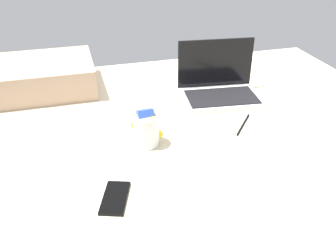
# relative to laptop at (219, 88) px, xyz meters

# --- Properties ---
(bed_mattress) EXTENTS (1.80, 1.40, 0.18)m
(bed_mattress) POSITION_rel_laptop_xyz_m (-0.21, -0.20, -0.13)
(bed_mattress) COLOR beige
(bed_mattress) RESTS_ON ground
(laptop) EXTENTS (0.35, 0.26, 0.23)m
(laptop) POSITION_rel_laptop_xyz_m (0.00, 0.00, 0.00)
(laptop) COLOR silver
(laptop) RESTS_ON bed_mattress
(snack_cup) EXTENTS (0.11, 0.09, 0.14)m
(snack_cup) POSITION_rel_laptop_xyz_m (-0.38, -0.28, 0.02)
(snack_cup) COLOR silver
(snack_cup) RESTS_ON bed_mattress
(cell_phone) EXTENTS (0.11, 0.15, 0.01)m
(cell_phone) POSITION_rel_laptop_xyz_m (-0.53, -0.54, -0.04)
(cell_phone) COLOR black
(cell_phone) RESTS_ON bed_mattress
(pillow) EXTENTS (0.52, 0.36, 0.13)m
(pillow) POSITION_rel_laptop_xyz_m (-0.76, 0.28, 0.02)
(pillow) COLOR tan
(pillow) RESTS_ON bed_mattress
(charger_cable) EXTENTS (0.11, 0.13, 0.01)m
(charger_cable) POSITION_rel_laptop_xyz_m (-0.00, -0.25, -0.04)
(charger_cable) COLOR black
(charger_cable) RESTS_ON bed_mattress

